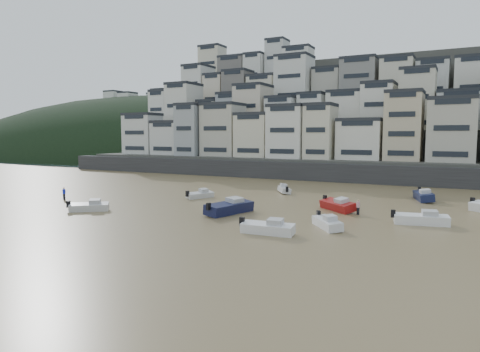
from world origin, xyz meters
The scene contains 15 objects.
sea_strip centered at (-110.00, 145.00, 0.01)m, with size 340.00×340.00×0.00m, color #3E5159.
harbor_wall centered at (10.00, 65.00, 1.75)m, with size 140.00×3.00×3.50m, color #38383A.
hillside centered at (14.73, 104.84, 13.01)m, with size 141.04×66.00×50.00m.
headland centered at (-95.00, 135.00, 0.02)m, with size 216.00×135.00×53.33m.
boat_a centered at (14.49, 18.70, 0.74)m, with size 5.40×1.77×1.47m, color white, non-canonical shape.
boat_b centered at (18.67, 23.67, 0.70)m, with size 5.13×1.68×1.40m, color silver, non-canonical shape.
boat_c centered at (6.43, 25.99, 0.97)m, with size 7.08×2.32×1.93m, color #13173C, non-canonical shape.
boat_d centered at (26.70, 29.71, 0.78)m, with size 5.74×1.88×1.57m, color white, non-canonical shape.
boat_e centered at (17.04, 33.71, 0.79)m, with size 5.81×1.90×1.59m, color maroon, non-canonical shape.
boat_f centered at (-3.15, 34.62, 0.61)m, with size 4.50×1.47×1.23m, color silver, non-canonical shape.
boat_h centered at (5.51, 45.50, 0.64)m, with size 4.69×1.54×1.28m, color silver, non-canonical shape.
boat_i centered at (25.58, 47.20, 0.86)m, with size 6.31×2.07×1.72m, color #141B3F, non-canonical shape.
boat_j centered at (-9.22, 19.64, 0.67)m, with size 4.93×1.61×1.34m, color silver, non-canonical shape.
person_blue centered at (-19.34, 24.56, 0.87)m, with size 0.44×0.44×1.74m, color #1B28CD, non-canonical shape.
person_pink centered at (19.82, 32.22, 0.87)m, with size 0.44×0.44×1.74m, color #C98E9D, non-canonical shape.
Camera 1 is at (30.11, -16.79, 9.15)m, focal length 32.00 mm.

